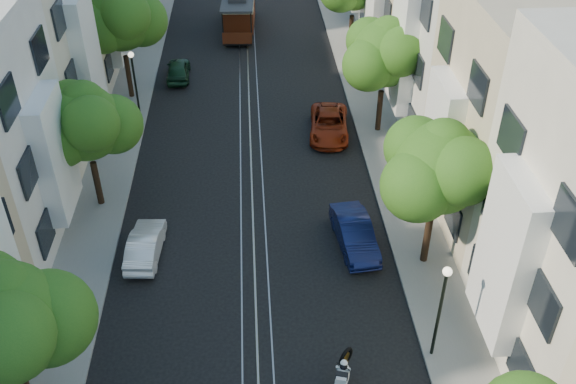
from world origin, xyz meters
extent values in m
plane|color=black|center=(0.00, 28.00, 0.00)|extent=(200.00, 200.00, 0.00)
cube|color=gray|center=(7.25, 28.00, 0.06)|extent=(2.50, 80.00, 0.12)
cube|color=gray|center=(-7.25, 28.00, 0.06)|extent=(2.50, 80.00, 0.12)
cube|color=gray|center=(-0.55, 28.00, 0.01)|extent=(0.06, 80.00, 0.02)
cube|color=gray|center=(0.00, 28.00, 0.01)|extent=(0.06, 80.00, 0.02)
cube|color=gray|center=(0.55, 28.00, 0.01)|extent=(0.06, 80.00, 0.02)
cube|color=tan|center=(0.00, 28.00, 0.00)|extent=(0.08, 80.00, 0.01)
cube|color=white|center=(8.20, 4.00, 4.62)|extent=(0.90, 3.04, 6.05)
cube|color=beige|center=(12.00, 12.00, 5.00)|extent=(7.00, 8.00, 10.00)
cube|color=white|center=(8.20, 12.00, 4.20)|extent=(0.90, 3.04, 5.50)
cube|color=silver|center=(12.00, 20.00, 6.00)|extent=(7.00, 8.00, 12.00)
cube|color=white|center=(8.20, 20.00, 5.04)|extent=(0.90, 3.04, 6.60)
cube|color=#C6B28C|center=(12.00, 28.00, 4.50)|extent=(7.00, 8.00, 9.00)
cube|color=white|center=(8.20, 28.00, 3.78)|extent=(0.90, 3.04, 4.95)
cube|color=white|center=(-8.20, 12.00, 4.12)|extent=(0.90, 3.04, 5.39)
cube|color=beige|center=(-12.00, 20.00, 5.88)|extent=(7.00, 8.00, 11.76)
cube|color=white|center=(-8.20, 20.00, 4.94)|extent=(0.90, 3.04, 6.47)
cube|color=silver|center=(-12.00, 28.00, 4.41)|extent=(7.00, 8.00, 8.82)
cube|color=white|center=(-8.20, 28.00, 3.70)|extent=(0.90, 3.04, 4.85)
cylinder|color=black|center=(7.20, 9.00, 1.34)|extent=(0.30, 0.30, 2.45)
sphere|color=#1D4E13|center=(7.20, 9.00, 4.81)|extent=(3.64, 3.64, 3.64)
sphere|color=#1D4E13|center=(8.30, 9.50, 4.41)|extent=(2.91, 2.91, 2.91)
sphere|color=#1D4E13|center=(6.25, 8.30, 4.51)|extent=(2.84, 2.84, 2.84)
sphere|color=#1D4E13|center=(7.30, 9.10, 5.71)|extent=(2.18, 2.18, 2.18)
cylinder|color=black|center=(7.20, 20.00, 1.31)|extent=(0.30, 0.30, 2.38)
sphere|color=#1D4E13|center=(7.20, 20.00, 4.68)|extent=(3.54, 3.54, 3.54)
sphere|color=#1D4E13|center=(8.30, 20.50, 4.28)|extent=(2.83, 2.83, 2.83)
sphere|color=#1D4E13|center=(6.25, 19.30, 4.38)|extent=(2.76, 2.76, 2.76)
sphere|color=#1D4E13|center=(7.30, 20.10, 5.58)|extent=(2.12, 2.12, 2.12)
cylinder|color=black|center=(7.20, 31.00, 1.38)|extent=(0.30, 0.30, 2.52)
sphere|color=#1D4E13|center=(-7.20, 2.00, 4.81)|extent=(3.64, 3.64, 3.64)
sphere|color=#1D4E13|center=(-6.10, 2.50, 4.41)|extent=(2.91, 2.91, 2.91)
cylinder|color=black|center=(-7.20, 14.00, 1.26)|extent=(0.30, 0.30, 2.27)
sphere|color=#1D4E13|center=(-7.20, 14.00, 4.47)|extent=(3.38, 3.38, 3.38)
sphere|color=#1D4E13|center=(-6.10, 14.50, 4.07)|extent=(2.70, 2.70, 2.70)
sphere|color=#1D4E13|center=(-8.15, 13.30, 4.17)|extent=(2.64, 2.64, 2.64)
sphere|color=#1D4E13|center=(-7.10, 14.10, 5.38)|extent=(2.03, 2.03, 2.03)
cylinder|color=black|center=(-7.20, 25.00, 1.43)|extent=(0.30, 0.30, 2.62)
sphere|color=#1D4E13|center=(-7.20, 25.00, 5.14)|extent=(3.90, 3.90, 3.90)
sphere|color=#1D4E13|center=(-6.10, 25.50, 4.74)|extent=(3.12, 3.12, 3.12)
sphere|color=#1D4E13|center=(-8.15, 24.30, 4.84)|extent=(3.04, 3.04, 3.04)
sphere|color=#1D4E13|center=(-7.10, 25.10, 6.04)|extent=(2.34, 2.34, 2.34)
cylinder|color=black|center=(-7.20, 36.00, 1.31)|extent=(0.30, 0.30, 2.38)
cylinder|color=black|center=(6.30, 4.00, 2.12)|extent=(0.12, 0.12, 4.00)
sphere|color=#FFF2CC|center=(6.30, 4.00, 4.12)|extent=(0.32, 0.32, 0.32)
cylinder|color=black|center=(-6.30, 22.00, 2.12)|extent=(0.12, 0.12, 4.00)
sphere|color=#FFF2CC|center=(-6.30, 22.00, 4.12)|extent=(0.32, 0.32, 0.32)
torus|color=black|center=(3.04, 3.35, 0.92)|extent=(0.60, 0.66, 0.76)
ellipsoid|color=white|center=(2.85, 2.69, 0.80)|extent=(0.73, 1.15, 0.88)
ellipsoid|color=white|center=(2.78, 2.45, 1.02)|extent=(0.53, 0.66, 0.50)
cube|color=silver|center=(2.77, 2.41, 1.08)|extent=(0.49, 0.66, 0.30)
sphere|color=black|center=(2.87, 2.74, 1.21)|extent=(0.27, 0.27, 0.27)
cube|color=black|center=(-0.50, 35.55, 0.41)|extent=(2.45, 7.34, 0.27)
cube|color=#4D1D0C|center=(-0.50, 35.55, 1.49)|extent=(2.40, 4.63, 2.17)
cube|color=beige|center=(-0.50, 35.55, 2.31)|extent=(2.45, 4.68, 0.54)
imported|color=#0D1544|center=(4.40, 10.26, 0.66)|extent=(1.84, 4.14, 1.32)
imported|color=maroon|center=(4.40, 19.82, 0.63)|extent=(2.56, 4.71, 1.25)
imported|color=white|center=(-4.62, 10.19, 0.59)|extent=(1.48, 3.64, 1.18)
imported|color=#163821|center=(-4.50, 27.53, 0.61)|extent=(1.54, 3.62, 1.22)
camera|label=1|loc=(0.12, -11.02, 18.47)|focal=40.00mm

